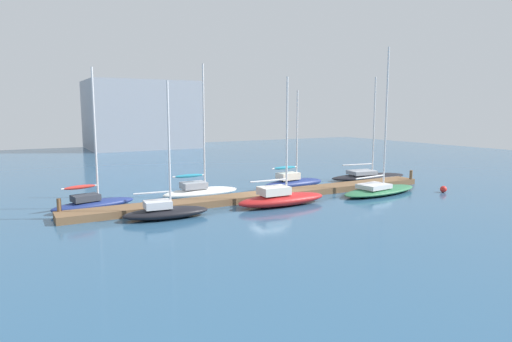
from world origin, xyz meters
name	(u,v)px	position (x,y,z in m)	size (l,w,h in m)	color
ground_plane	(268,198)	(0.00, 0.00, 0.00)	(120.00, 120.00, 0.00)	#2D567A
dock_pier	(268,195)	(0.00, 0.00, 0.26)	(31.74, 2.10, 0.51)	brown
dock_piling_near_end	(59,209)	(-15.47, 0.90, 0.68)	(0.28, 0.28, 1.36)	brown
dock_piling_far_end	(411,177)	(15.47, -0.90, 0.68)	(0.28, 0.28, 1.36)	brown
sailboat_0	(93,202)	(-13.06, 2.79, 0.56)	(6.31, 3.03, 10.10)	navy
sailboat_1	(165,211)	(-9.35, -2.44, 0.52)	(5.81, 2.40, 8.98)	black
sailboat_2	(200,190)	(-4.63, 3.12, 0.59)	(6.57, 2.20, 10.76)	white
sailboat_3	(281,198)	(-0.56, -2.85, 0.60)	(7.34, 2.21, 9.52)	#B21E1E
sailboat_4	(293,182)	(4.16, 2.58, 0.64)	(6.61, 2.21, 8.84)	navy
sailboat_5	(379,189)	(9.22, -3.07, 0.45)	(8.69, 3.74, 12.26)	#2D7047
sailboat_6	(368,175)	(13.89, 3.26, 0.44)	(8.89, 3.83, 10.39)	black
mooring_buoy_red	(443,189)	(14.63, -5.24, 0.29)	(0.57, 0.57, 0.57)	red
harbor_building_distant	(141,115)	(4.01, 52.77, 6.16)	(19.29, 13.54, 12.32)	#9399A3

